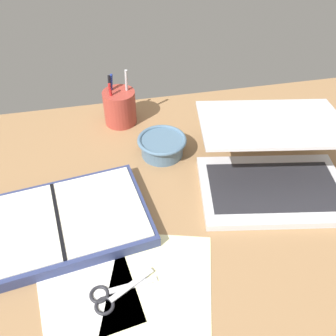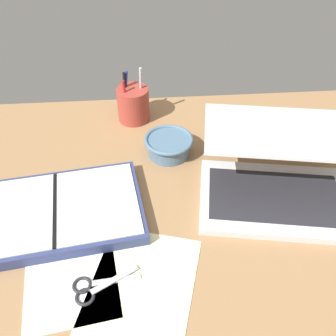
{
  "view_description": "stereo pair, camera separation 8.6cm",
  "coord_description": "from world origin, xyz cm",
  "views": [
    {
      "loc": [
        -15.8,
        -58.63,
        68.32
      ],
      "look_at": [
        -2.06,
        6.41,
        9.0
      ],
      "focal_mm": 40.0,
      "sensor_mm": 36.0,
      "label": 1
    },
    {
      "loc": [
        -7.28,
        -59.86,
        68.32
      ],
      "look_at": [
        -2.06,
        6.41,
        9.0
      ],
      "focal_mm": 40.0,
      "sensor_mm": 36.0,
      "label": 2
    }
  ],
  "objects": [
    {
      "name": "laptop",
      "position": [
        23.72,
        3.36,
        7.43
      ],
      "size": [
        40.97,
        40.05,
        15.2
      ],
      "rotation": [
        0.0,
        0.0,
        -0.18
      ],
      "color": "silver",
      "rests_on": "desk_top"
    },
    {
      "name": "bowl",
      "position": [
        -0.81,
        20.26,
        4.98
      ],
      "size": [
        13.43,
        13.43,
        5.36
      ],
      "color": "slate",
      "rests_on": "desk_top"
    },
    {
      "name": "planner",
      "position": [
        -28.45,
        -0.73,
        3.55
      ],
      "size": [
        42.45,
        30.31,
        3.29
      ],
      "rotation": [
        0.0,
        0.0,
        0.14
      ],
      "color": "navy",
      "rests_on": "desk_top"
    },
    {
      "name": "scissors",
      "position": [
        -19.06,
        -20.07,
        2.34
      ],
      "size": [
        13.53,
        8.16,
        0.8
      ],
      "rotation": [
        0.0,
        0.0,
        0.3
      ],
      "color": "#B7B7BC",
      "rests_on": "desk_top"
    },
    {
      "name": "pen_cup",
      "position": [
        -10.18,
        38.2,
        7.3
      ],
      "size": [
        9.63,
        9.63,
        17.01
      ],
      "color": "#9E382D",
      "rests_on": "desk_top"
    },
    {
      "name": "paper_sheet_front",
      "position": [
        -9.78,
        -21.87,
        2.08
      ],
      "size": [
        27.4,
        33.87,
        0.16
      ],
      "primitive_type": "cube",
      "rotation": [
        0.0,
        0.0,
        -0.28
      ],
      "color": "#F4EFB2",
      "rests_on": "desk_top"
    },
    {
      "name": "desk_top",
      "position": [
        0.0,
        0.0,
        1.0
      ],
      "size": [
        140.0,
        100.0,
        2.0
      ],
      "primitive_type": "cube",
      "color": "#936D47",
      "rests_on": "ground"
    },
    {
      "name": "paper_sheet_beside_planner",
      "position": [
        -23.63,
        -15.82,
        2.08
      ],
      "size": [
        21.44,
        26.64,
        0.16
      ],
      "primitive_type": "cube",
      "rotation": [
        0.0,
        0.0,
        0.15
      ],
      "color": "white",
      "rests_on": "desk_top"
    }
  ]
}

